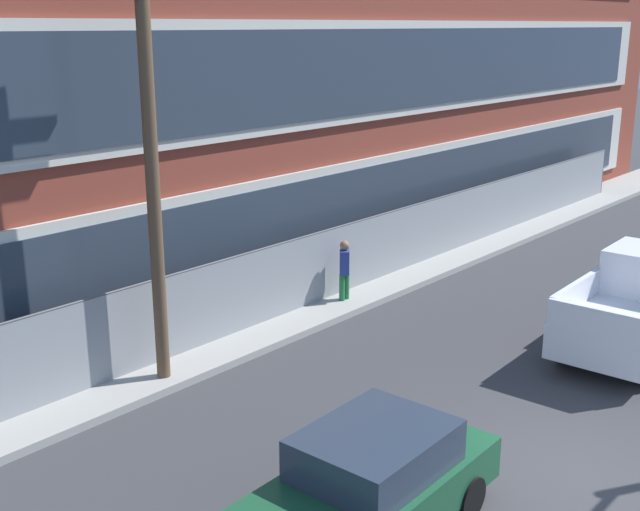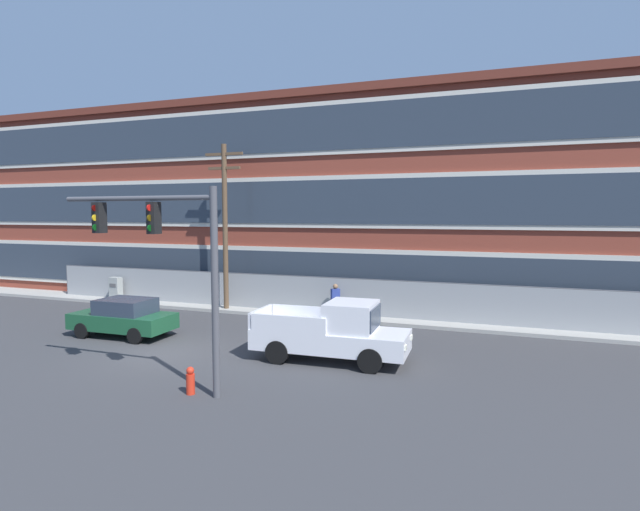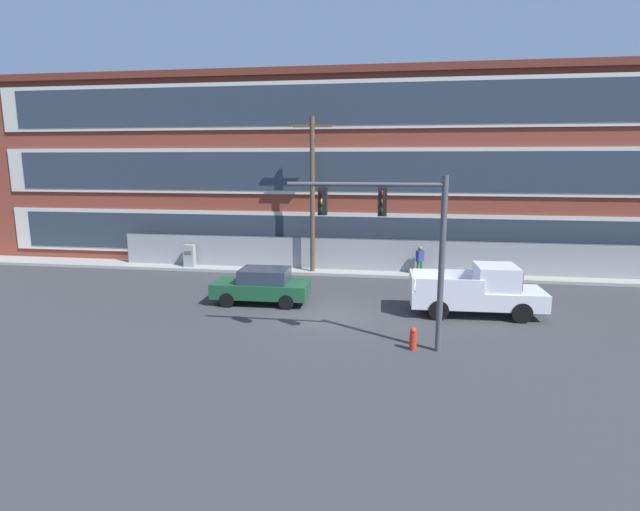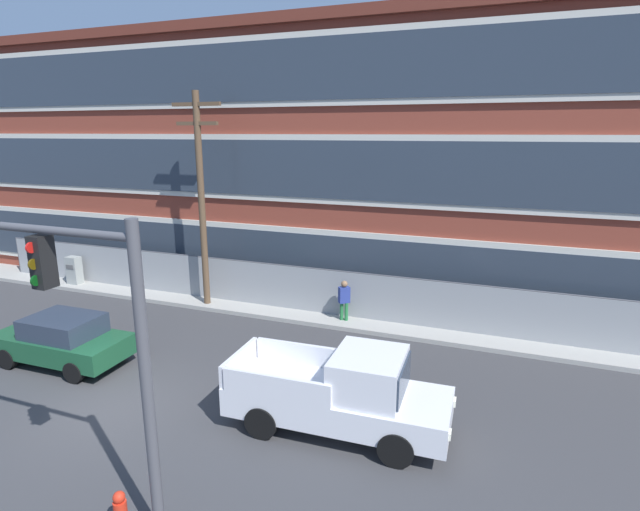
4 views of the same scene
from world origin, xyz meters
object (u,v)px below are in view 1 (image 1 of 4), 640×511
(sedan_dark_green, at_px, (369,484))
(utility_pole_near_corner, at_px, (151,148))
(pickup_truck_white, at_px, (640,305))
(pedestrian_near_cabinet, at_px, (344,268))

(sedan_dark_green, bearing_deg, utility_pole_near_corner, 78.39)
(pickup_truck_white, relative_size, utility_pole_near_corner, 0.63)
(utility_pole_near_corner, xyz_separation_m, pedestrian_near_cabinet, (5.86, 0.20, -3.69))
(pickup_truck_white, bearing_deg, pedestrian_near_cabinet, 108.00)
(utility_pole_near_corner, bearing_deg, sedan_dark_green, -101.61)
(sedan_dark_green, distance_m, pedestrian_near_cabinet, 9.45)
(sedan_dark_green, xyz_separation_m, pedestrian_near_cabinet, (7.10, 6.23, 0.18))
(utility_pole_near_corner, distance_m, pedestrian_near_cabinet, 6.93)
(pickup_truck_white, relative_size, pedestrian_near_cabinet, 3.20)
(sedan_dark_green, height_order, utility_pole_near_corner, utility_pole_near_corner)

